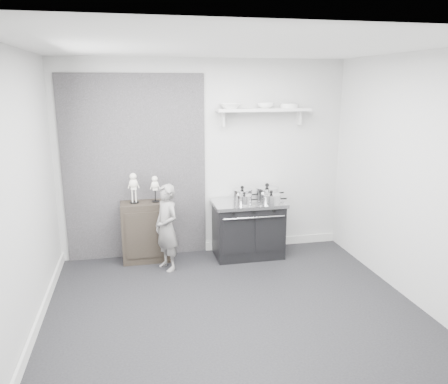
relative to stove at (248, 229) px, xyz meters
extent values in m
plane|color=black|center=(-0.55, -1.48, -0.40)|extent=(4.00, 4.00, 0.00)
cube|color=#B5B5B3|center=(-0.55, 0.32, 0.95)|extent=(4.00, 0.02, 2.70)
cube|color=#B5B5B3|center=(-0.55, -3.28, 0.95)|extent=(4.00, 0.02, 2.70)
cube|color=#B5B5B3|center=(-2.55, -1.48, 0.95)|extent=(0.02, 3.60, 2.70)
cube|color=#B5B5B3|center=(1.45, -1.48, 0.95)|extent=(0.02, 3.60, 2.70)
cube|color=silver|center=(-0.55, -1.48, 2.30)|extent=(4.00, 3.60, 0.02)
cube|color=black|center=(-1.50, 0.31, 0.85)|extent=(1.90, 0.02, 2.50)
cube|color=silver|center=(0.45, 0.30, -0.34)|extent=(2.00, 0.03, 0.12)
cube|color=silver|center=(-2.53, -1.48, -0.34)|extent=(0.03, 3.60, 0.12)
cube|color=silver|center=(0.25, 0.19, 1.62)|extent=(1.30, 0.26, 0.04)
cube|color=silver|center=(-0.30, 0.26, 1.50)|extent=(0.03, 0.12, 0.20)
cube|color=silver|center=(0.80, 0.26, 1.50)|extent=(0.03, 0.12, 0.20)
cube|color=black|center=(0.00, 0.00, -0.03)|extent=(0.93, 0.56, 0.74)
cube|color=silver|center=(0.00, 0.00, 0.37)|extent=(0.98, 0.59, 0.05)
cube|color=black|center=(-0.22, -0.27, -0.01)|extent=(0.39, 0.02, 0.48)
cube|color=black|center=(0.22, -0.27, -0.01)|extent=(0.39, 0.02, 0.48)
cylinder|color=silver|center=(0.00, -0.30, 0.25)|extent=(0.83, 0.02, 0.02)
cylinder|color=black|center=(-0.28, -0.29, 0.33)|extent=(0.04, 0.03, 0.04)
cylinder|color=black|center=(0.00, -0.29, 0.33)|extent=(0.04, 0.03, 0.04)
cylinder|color=black|center=(0.28, -0.29, 0.33)|extent=(0.04, 0.03, 0.04)
cube|color=black|center=(-1.41, 0.13, 0.01)|extent=(0.63, 0.37, 0.82)
imported|color=slate|center=(-1.15, -0.23, 0.17)|extent=(0.43, 0.49, 1.14)
cylinder|color=silver|center=(-0.06, 0.10, 0.46)|extent=(0.27, 0.27, 0.14)
cylinder|color=silver|center=(-0.06, 0.10, 0.54)|extent=(0.28, 0.28, 0.01)
sphere|color=black|center=(-0.06, 0.10, 0.57)|extent=(0.05, 0.05, 0.05)
cylinder|color=black|center=(0.11, 0.10, 0.46)|extent=(0.10, 0.02, 0.02)
cylinder|color=silver|center=(0.29, 0.10, 0.47)|extent=(0.32, 0.32, 0.15)
cylinder|color=silver|center=(0.29, 0.10, 0.55)|extent=(0.33, 0.33, 0.01)
sphere|color=black|center=(0.29, 0.10, 0.59)|extent=(0.06, 0.06, 0.06)
cylinder|color=black|center=(0.49, 0.10, 0.47)|extent=(0.10, 0.02, 0.02)
cylinder|color=silver|center=(0.27, -0.17, 0.45)|extent=(0.26, 0.26, 0.12)
cylinder|color=silver|center=(0.27, -0.17, 0.52)|extent=(0.27, 0.27, 0.01)
sphere|color=black|center=(0.27, -0.17, 0.55)|extent=(0.05, 0.05, 0.05)
cylinder|color=black|center=(0.44, -0.17, 0.45)|extent=(0.10, 0.02, 0.02)
cylinder|color=silver|center=(-0.09, -0.13, 0.45)|extent=(0.20, 0.20, 0.12)
cylinder|color=silver|center=(-0.09, -0.13, 0.52)|extent=(0.20, 0.20, 0.01)
sphere|color=black|center=(-0.09, -0.13, 0.54)|extent=(0.04, 0.04, 0.04)
cylinder|color=black|center=(0.04, -0.13, 0.45)|extent=(0.10, 0.02, 0.02)
imported|color=white|center=(-0.22, 0.19, 1.68)|extent=(0.28, 0.28, 0.07)
imported|color=white|center=(0.28, 0.19, 1.68)|extent=(0.23, 0.23, 0.07)
cylinder|color=silver|center=(0.61, 0.19, 1.67)|extent=(0.25, 0.25, 0.06)
camera|label=1|loc=(-1.53, -5.60, 1.97)|focal=35.00mm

